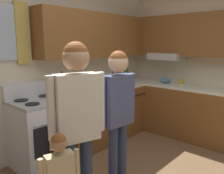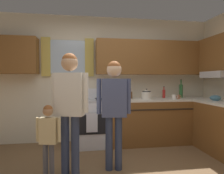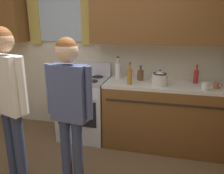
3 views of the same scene
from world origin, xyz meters
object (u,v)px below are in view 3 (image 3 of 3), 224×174
Objects in this scene: mug_ceramic_white at (206,86)px; bottle_squat_brown at (140,75)px; bottle_sauce_red at (196,76)px; stove_oven at (85,107)px; bottle_oil_amber at (130,76)px; cup_terracotta at (216,85)px; adult_holding_child at (8,91)px; adult_in_plaid at (69,99)px; stovetop_kettle at (160,78)px; bottle_milk_white at (118,70)px.

bottle_squat_brown is at bearing 158.76° from mug_ceramic_white.
bottle_squat_brown is at bearing -178.72° from bottle_sauce_red.
stove_oven reaches higher than mug_ceramic_white.
bottle_oil_amber reaches higher than bottle_sauce_red.
adult_holding_child is at bearing -153.12° from cup_terracotta.
mug_ceramic_white is 0.08× the size of adult_holding_child.
bottle_sauce_red is 0.15× the size of adult_holding_child.
cup_terracotta is at bearing -3.61° from stove_oven.
adult_in_plaid is at bearing -136.45° from bottle_sauce_red.
bottle_squat_brown is 0.28m from bottle_oil_amber.
cup_terracotta is at bearing 2.92° from bottle_oil_amber.
bottle_oil_amber reaches higher than mug_ceramic_white.
bottle_sauce_red is 0.90× the size of stovetop_kettle.
stove_oven is 3.85× the size of bottle_oil_amber.
adult_holding_child reaches higher than bottle_oil_amber.
bottle_oil_amber is 0.18× the size of adult_holding_child.
bottle_oil_amber is 0.38m from stovetop_kettle.
adult_in_plaid reaches higher than cup_terracotta.
stove_oven is at bearing -176.06° from bottle_sauce_red.
bottle_squat_brown is (0.81, 0.09, 0.51)m from stove_oven.
bottle_oil_amber is 1.16× the size of bottle_sauce_red.
bottle_squat_brown is at bearing 140.06° from stovetop_kettle.
adult_in_plaid is at bearing -99.10° from bottle_milk_white.
bottle_milk_white is 0.20× the size of adult_in_plaid.
bottle_milk_white reaches higher than bottle_oil_amber.
stove_oven is 1.70m from mug_ceramic_white.
adult_holding_child is at bearing -173.61° from adult_in_plaid.
bottle_oil_amber is at bearing 176.33° from mug_ceramic_white.
stove_oven is 4.48× the size of bottle_sauce_red.
bottle_oil_amber is (0.70, -0.16, 0.54)m from stove_oven.
adult_in_plaid is at bearing 6.39° from adult_holding_child.
stove_oven is 0.67× the size of adult_holding_child.
mug_ceramic_white is at bearing -7.87° from stove_oven.
bottle_oil_amber is 1.43m from adult_holding_child.
stovetop_kettle is at bearing -7.17° from stove_oven.
bottle_oil_amber reaches higher than stovetop_kettle.
bottle_milk_white is 2.88× the size of cup_terracotta.
mug_ceramic_white is 1.60m from adult_in_plaid.
stove_oven is 8.76× the size of mug_ceramic_white.
mug_ceramic_white is at bearing -77.53° from bottle_sauce_red.
bottle_oil_amber is at bearing -53.73° from bottle_milk_white.
bottle_oil_amber is 0.91× the size of bottle_milk_white.
bottle_squat_brown is 0.13× the size of adult_in_plaid.
stovetop_kettle is 0.18× the size of adult_in_plaid.
bottle_sauce_red is 0.31m from cup_terracotta.
mug_ceramic_white reaches higher than cup_terracotta.
stove_oven is 1.82m from cup_terracotta.
cup_terracotta is 0.18m from mug_ceramic_white.
bottle_oil_amber is at bearing 44.30° from adult_holding_child.
adult_holding_child reaches higher than adult_in_plaid.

